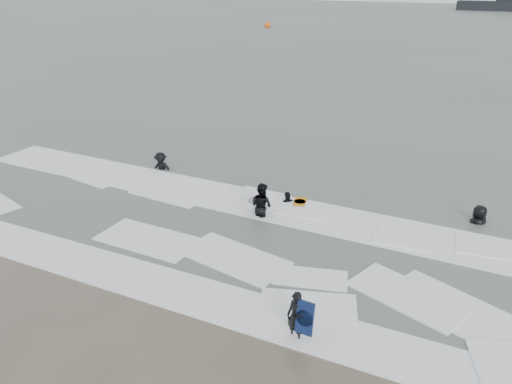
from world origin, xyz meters
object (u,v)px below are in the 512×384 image
at_px(buoy, 267,25).
at_px(surfer_right_near, 288,203).
at_px(surfer_centre, 295,339).
at_px(surfer_breaker, 161,171).
at_px(surfer_wading, 261,216).
at_px(surfer_right_far, 478,224).

bearing_deg(buoy, surfer_right_near, -64.22).
relative_size(surfer_centre, surfer_breaker, 0.83).
height_order(surfer_wading, surfer_breaker, surfer_wading).
bearing_deg(surfer_centre, surfer_right_near, 130.00).
relative_size(surfer_right_far, buoy, 1.16).
xyz_separation_m(surfer_centre, buoy, (-34.92, 72.81, 0.42)).
bearing_deg(surfer_right_near, buoy, -116.09).
bearing_deg(surfer_breaker, surfer_right_far, -3.05).
height_order(surfer_centre, buoy, buoy).
xyz_separation_m(surfer_breaker, surfer_right_near, (7.09, -0.75, 0.00)).
height_order(surfer_wading, surfer_right_near, surfer_wading).
distance_m(surfer_breaker, surfer_right_far, 14.51).
xyz_separation_m(surfer_breaker, buoy, (-24.32, 64.28, 0.42)).
bearing_deg(buoy, surfer_right_far, -58.56).
bearing_deg(surfer_breaker, surfer_right_near, -12.36).
height_order(surfer_centre, surfer_right_near, surfer_right_near).
bearing_deg(surfer_breaker, surfer_centre, -45.13).
relative_size(surfer_wading, surfer_breaker, 1.10).
xyz_separation_m(surfer_centre, surfer_breaker, (-10.60, 8.54, 0.00)).
height_order(surfer_breaker, surfer_right_near, surfer_breaker).
bearing_deg(surfer_right_near, surfer_breaker, -57.94).
xyz_separation_m(surfer_centre, surfer_right_far, (3.88, 9.36, 0.00)).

